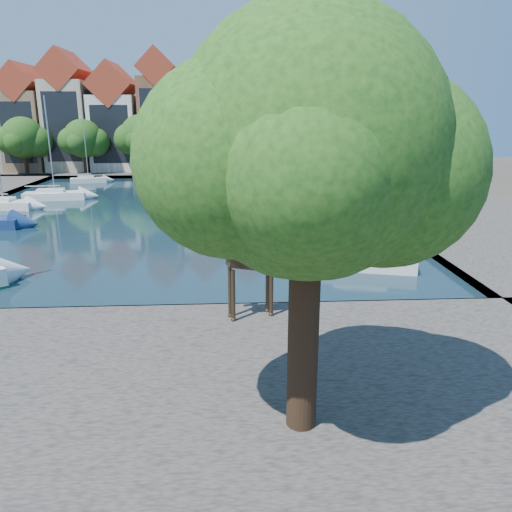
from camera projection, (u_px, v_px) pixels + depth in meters
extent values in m
plane|color=#38332B|center=(101.00, 316.00, 21.87)|extent=(160.00, 160.00, 0.00)
cube|color=black|center=(165.00, 212.00, 44.89)|extent=(38.00, 50.00, 0.08)
cube|color=#514B46|center=(45.00, 399.00, 15.08)|extent=(50.00, 14.00, 0.50)
cube|color=#514B46|center=(190.00, 170.00, 75.54)|extent=(60.00, 16.00, 0.50)
cube|color=#514B46|center=(437.00, 207.00, 46.21)|extent=(14.00, 52.00, 0.50)
cylinder|color=#332114|center=(303.00, 330.00, 12.75)|extent=(0.80, 0.80, 5.50)
sphere|color=#164112|center=(309.00, 143.00, 11.46)|extent=(6.40, 6.40, 6.40)
sphere|color=#164112|center=(385.00, 169.00, 12.03)|extent=(4.80, 4.80, 4.80)
sphere|color=#164112|center=(233.00, 159.00, 11.07)|extent=(4.48, 4.48, 4.48)
cube|color=#816346|center=(30.00, 132.00, 72.68)|extent=(5.39, 9.00, 11.00)
cube|color=#A32F20|center=(24.00, 83.00, 70.83)|extent=(5.44, 9.18, 5.44)
cube|color=black|center=(18.00, 133.00, 68.39)|extent=(4.40, 0.05, 8.25)
cube|color=#B9AF8E|center=(72.00, 126.00, 72.81)|extent=(5.88, 9.00, 12.50)
cube|color=#A32F20|center=(66.00, 71.00, 70.72)|extent=(5.94, 9.18, 5.94)
cube|color=black|center=(62.00, 127.00, 68.51)|extent=(4.80, 0.05, 9.38)
cube|color=white|center=(117.00, 133.00, 73.44)|extent=(6.37, 9.00, 10.50)
cube|color=#A32F20|center=(114.00, 85.00, 71.60)|extent=(6.43, 9.18, 6.43)
cube|color=black|center=(110.00, 134.00, 69.14)|extent=(5.20, 0.05, 7.88)
cube|color=brown|center=(161.00, 124.00, 73.46)|extent=(5.39, 9.00, 13.00)
cube|color=#A32F20|center=(158.00, 69.00, 71.33)|extent=(5.44, 9.18, 5.44)
cube|color=black|center=(157.00, 125.00, 69.16)|extent=(4.40, 0.05, 9.75)
cube|color=tan|center=(202.00, 130.00, 74.00)|extent=(5.88, 9.00, 11.50)
cube|color=#A32F20|center=(201.00, 79.00, 72.05)|extent=(5.94, 9.18, 5.94)
cube|color=black|center=(201.00, 131.00, 69.70)|extent=(4.80, 0.05, 8.62)
cube|color=beige|center=(246.00, 128.00, 74.29)|extent=(6.37, 9.00, 12.00)
cube|color=#A32F20|center=(246.00, 75.00, 72.24)|extent=(6.43, 9.18, 6.43)
cube|color=black|center=(247.00, 129.00, 69.99)|extent=(5.20, 0.05, 9.00)
cube|color=brown|center=(289.00, 133.00, 74.85)|extent=(5.39, 9.00, 10.50)
cube|color=#A32F20|center=(290.00, 87.00, 73.07)|extent=(5.44, 9.18, 5.44)
cube|color=black|center=(293.00, 134.00, 70.55)|extent=(4.40, 0.05, 7.88)
cylinder|color=#332114|center=(26.00, 162.00, 68.54)|extent=(0.50, 0.50, 3.20)
sphere|color=#1C4012|center=(23.00, 138.00, 67.63)|extent=(5.60, 5.60, 5.60)
sphere|color=#1C4012|center=(37.00, 142.00, 68.17)|extent=(4.20, 4.20, 4.20)
sphere|color=#1C4012|center=(10.00, 140.00, 67.24)|extent=(3.92, 3.92, 3.92)
cylinder|color=#332114|center=(85.00, 162.00, 68.98)|extent=(0.50, 0.50, 3.20)
sphere|color=#1C4012|center=(83.00, 138.00, 68.11)|extent=(5.20, 5.20, 5.20)
sphere|color=#1C4012|center=(96.00, 142.00, 68.62)|extent=(3.90, 3.90, 3.90)
sphere|color=#1C4012|center=(72.00, 141.00, 67.72)|extent=(3.64, 3.64, 3.64)
cylinder|color=#332114|center=(144.00, 162.00, 69.42)|extent=(0.50, 0.50, 3.20)
sphere|color=#1C4012|center=(142.00, 137.00, 68.48)|extent=(6.00, 6.00, 6.00)
sphere|color=#1C4012|center=(156.00, 141.00, 69.04)|extent=(4.50, 4.50, 4.50)
sphere|color=#1C4012|center=(129.00, 139.00, 68.09)|extent=(4.20, 4.20, 4.20)
cylinder|color=#332114|center=(201.00, 161.00, 69.86)|extent=(0.50, 0.50, 3.20)
sphere|color=#1C4012|center=(200.00, 138.00, 68.97)|extent=(5.40, 5.40, 5.40)
sphere|color=#1C4012|center=(212.00, 142.00, 69.50)|extent=(4.05, 4.05, 4.05)
sphere|color=#1C4012|center=(190.00, 140.00, 68.58)|extent=(3.78, 3.78, 3.78)
cylinder|color=#332114|center=(258.00, 161.00, 70.30)|extent=(0.50, 0.50, 3.20)
sphere|color=#1C4012|center=(258.00, 137.00, 69.38)|extent=(5.80, 5.80, 5.80)
sphere|color=#1C4012|center=(270.00, 141.00, 69.93)|extent=(4.35, 4.35, 4.35)
sphere|color=#1C4012|center=(247.00, 139.00, 68.99)|extent=(4.06, 4.06, 4.06)
cylinder|color=#332114|center=(314.00, 161.00, 70.74)|extent=(0.50, 0.50, 3.20)
sphere|color=#1C4012|center=(315.00, 138.00, 69.87)|extent=(5.20, 5.20, 5.20)
sphere|color=#1C4012|center=(325.00, 141.00, 70.39)|extent=(3.90, 3.90, 3.90)
sphere|color=#1C4012|center=(305.00, 140.00, 69.48)|extent=(3.64, 3.64, 3.64)
cylinder|color=#36291B|center=(233.00, 296.00, 19.88)|extent=(0.16, 0.16, 2.14)
cylinder|color=#36291B|center=(230.00, 292.00, 20.28)|extent=(0.16, 0.16, 2.14)
cylinder|color=#36291B|center=(271.00, 291.00, 20.40)|extent=(0.16, 0.16, 2.14)
cylinder|color=#36291B|center=(267.00, 288.00, 20.80)|extent=(0.16, 0.16, 2.14)
cube|color=#36291B|center=(252.00, 258.00, 19.96)|extent=(2.15, 1.12, 1.25)
cylinder|color=#36291B|center=(214.00, 227.00, 19.09)|extent=(1.40, 0.67, 2.21)
cube|color=#36291B|center=(195.00, 200.00, 18.56)|extent=(0.62, 0.34, 0.34)
cube|color=silver|center=(4.00, 204.00, 45.86)|extent=(5.85, 2.60, 0.96)
cube|color=silver|center=(3.00, 200.00, 45.77)|extent=(2.62, 1.66, 0.53)
cube|color=white|center=(55.00, 195.00, 50.90)|extent=(6.19, 2.85, 0.99)
cube|color=white|center=(55.00, 191.00, 50.81)|extent=(2.78, 1.79, 0.55)
cylinder|color=#B2B2B7|center=(49.00, 145.00, 49.53)|extent=(0.13, 0.13, 9.41)
cube|color=beige|center=(89.00, 180.00, 63.30)|extent=(4.62, 2.56, 0.78)
cube|color=beige|center=(88.00, 177.00, 63.23)|extent=(2.12, 1.51, 0.44)
cylinder|color=#B2B2B7|center=(85.00, 144.00, 62.09)|extent=(0.10, 0.10, 8.31)
cube|color=silver|center=(354.00, 258.00, 28.61)|extent=(7.25, 4.11, 0.99)
cube|color=silver|center=(354.00, 253.00, 28.52)|extent=(3.34, 2.41, 0.55)
cylinder|color=#B2B2B7|center=(359.00, 172.00, 27.26)|extent=(0.13, 0.13, 9.25)
cube|color=navy|center=(299.00, 207.00, 44.45)|extent=(6.22, 2.28, 0.85)
cube|color=navy|center=(299.00, 204.00, 44.38)|extent=(2.73, 1.57, 0.47)
cylinder|color=#B2B2B7|center=(301.00, 149.00, 43.04)|extent=(0.11, 0.11, 9.77)
cube|color=white|center=(331.00, 205.00, 45.50)|extent=(5.46, 2.36, 0.80)
cube|color=white|center=(331.00, 202.00, 45.42)|extent=(2.43, 1.52, 0.45)
cylinder|color=#B2B2B7|center=(333.00, 156.00, 44.28)|extent=(0.11, 0.11, 8.39)
cube|color=silver|center=(285.00, 188.00, 55.86)|extent=(5.79, 3.71, 0.89)
cube|color=silver|center=(285.00, 185.00, 55.77)|extent=(2.71, 2.10, 0.49)
cylinder|color=#B2B2B7|center=(285.00, 151.00, 54.73)|extent=(0.12, 0.12, 7.67)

